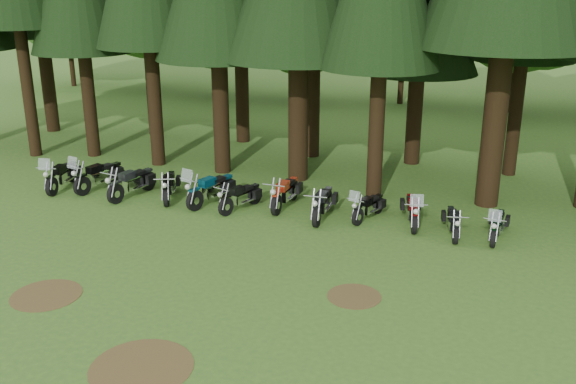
% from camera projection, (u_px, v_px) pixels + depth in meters
% --- Properties ---
extents(ground, '(120.00, 120.00, 0.00)m').
position_uv_depth(ground, '(187.00, 279.00, 17.32)').
color(ground, '#355C21').
rests_on(ground, ground).
extents(decid_0, '(8.00, 7.78, 10.00)m').
position_uv_depth(decid_0, '(67.00, 2.00, 44.80)').
color(decid_0, black).
rests_on(decid_0, ground).
extents(decid_1, '(7.91, 7.69, 9.88)m').
position_uv_depth(decid_1, '(148.00, 4.00, 43.40)').
color(decid_1, black).
rests_on(decid_1, ground).
extents(decid_2, '(6.72, 6.53, 8.40)m').
position_uv_depth(decid_2, '(217.00, 21.00, 41.10)').
color(decid_2, black).
rests_on(decid_2, ground).
extents(decid_3, '(6.12, 5.95, 7.65)m').
position_uv_depth(decid_3, '(303.00, 30.00, 39.80)').
color(decid_3, black).
rests_on(decid_3, ground).
extents(decid_4, '(5.93, 5.76, 7.41)m').
position_uv_depth(decid_4, '(408.00, 33.00, 38.99)').
color(decid_4, black).
rests_on(decid_4, ground).
extents(decid_5, '(8.45, 8.21, 10.56)m').
position_uv_depth(decid_5, '(529.00, 3.00, 35.78)').
color(decid_5, black).
rests_on(decid_5, ground).
extents(dirt_patch_0, '(1.80, 1.80, 0.01)m').
position_uv_depth(dirt_patch_0, '(46.00, 295.00, 16.45)').
color(dirt_patch_0, '#4C3D1E').
rests_on(dirt_patch_0, ground).
extents(dirt_patch_1, '(1.40, 1.40, 0.01)m').
position_uv_depth(dirt_patch_1, '(354.00, 296.00, 16.39)').
color(dirt_patch_1, '#4C3D1E').
rests_on(dirt_patch_1, ground).
extents(dirt_patch_2, '(2.20, 2.20, 0.01)m').
position_uv_depth(dirt_patch_2, '(141.00, 367.00, 13.43)').
color(dirt_patch_2, '#4C3D1E').
rests_on(dirt_patch_2, ground).
extents(motorcycle_0, '(0.70, 2.43, 1.53)m').
position_uv_depth(motorcycle_0, '(62.00, 176.00, 24.40)').
color(motorcycle_0, black).
rests_on(motorcycle_0, ground).
extents(motorcycle_1, '(0.86, 2.49, 1.57)m').
position_uv_depth(motorcycle_1, '(99.00, 176.00, 24.34)').
color(motorcycle_1, black).
rests_on(motorcycle_1, ground).
extents(motorcycle_2, '(0.61, 2.45, 1.00)m').
position_uv_depth(motorcycle_2, '(132.00, 183.00, 23.55)').
color(motorcycle_2, black).
rests_on(motorcycle_2, ground).
extents(motorcycle_3, '(0.98, 2.17, 0.93)m').
position_uv_depth(motorcycle_3, '(169.00, 187.00, 23.33)').
color(motorcycle_3, black).
rests_on(motorcycle_3, ground).
extents(motorcycle_4, '(1.03, 2.49, 1.58)m').
position_uv_depth(motorcycle_4, '(211.00, 190.00, 22.80)').
color(motorcycle_4, black).
rests_on(motorcycle_4, ground).
extents(motorcycle_5, '(0.83, 2.06, 0.87)m').
position_uv_depth(motorcycle_5, '(241.00, 198.00, 22.27)').
color(motorcycle_5, black).
rests_on(motorcycle_5, ground).
extents(motorcycle_6, '(0.36, 2.41, 0.98)m').
position_uv_depth(motorcycle_6, '(285.00, 194.00, 22.50)').
color(motorcycle_6, black).
rests_on(motorcycle_6, ground).
extents(motorcycle_7, '(0.37, 2.36, 0.96)m').
position_uv_depth(motorcycle_7, '(323.00, 204.00, 21.49)').
color(motorcycle_7, black).
rests_on(motorcycle_7, ground).
extents(motorcycle_8, '(0.83, 1.97, 1.26)m').
position_uv_depth(motorcycle_8, '(368.00, 207.00, 21.40)').
color(motorcycle_8, black).
rests_on(motorcycle_8, ground).
extents(motorcycle_9, '(0.81, 2.24, 1.42)m').
position_uv_depth(motorcycle_9, '(412.00, 211.00, 20.91)').
color(motorcycle_9, black).
rests_on(motorcycle_9, ground).
extents(motorcycle_10, '(0.52, 1.96, 0.81)m').
position_uv_depth(motorcycle_10, '(453.00, 223.00, 20.11)').
color(motorcycle_10, black).
rests_on(motorcycle_10, ground).
extents(motorcycle_11, '(0.48, 2.07, 1.30)m').
position_uv_depth(motorcycle_11, '(497.00, 226.00, 19.79)').
color(motorcycle_11, black).
rests_on(motorcycle_11, ground).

